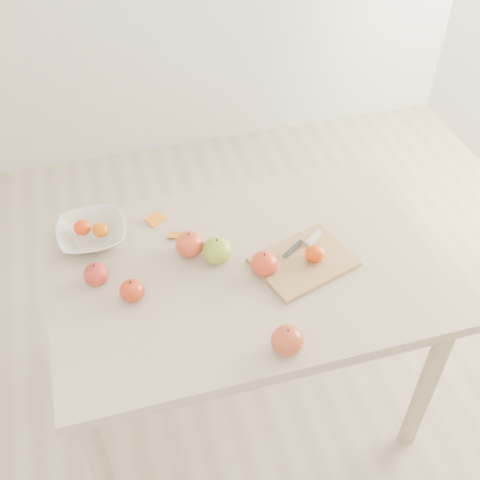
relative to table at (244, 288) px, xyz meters
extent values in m
plane|color=#C6B293|center=(0.00, 0.00, -0.65)|extent=(3.50, 3.50, 0.00)
cube|color=beige|center=(0.00, 0.00, 0.08)|extent=(1.20, 0.80, 0.04)
cylinder|color=#BCAA8E|center=(-0.54, 0.34, -0.30)|extent=(0.06, 0.06, 0.71)
cylinder|color=#BCAA8E|center=(0.54, 0.34, -0.30)|extent=(0.06, 0.06, 0.71)
cylinder|color=#BCAA8E|center=(-0.54, -0.34, -0.30)|extent=(0.06, 0.06, 0.71)
cylinder|color=#BCAA8E|center=(0.54, -0.34, -0.30)|extent=(0.06, 0.06, 0.71)
cube|color=tan|center=(0.18, -0.04, 0.11)|extent=(0.34, 0.29, 0.02)
ellipsoid|color=#CE4607|center=(0.21, -0.05, 0.14)|extent=(0.06, 0.06, 0.05)
imported|color=silver|center=(-0.44, 0.25, 0.13)|extent=(0.22, 0.22, 0.05)
ellipsoid|color=#E14007|center=(-0.47, 0.26, 0.15)|extent=(0.06, 0.06, 0.05)
ellipsoid|color=#D65D07|center=(-0.41, 0.24, 0.15)|extent=(0.05, 0.05, 0.05)
cube|color=orange|center=(-0.23, 0.28, 0.10)|extent=(0.07, 0.07, 0.01)
cube|color=orange|center=(-0.18, 0.19, 0.10)|extent=(0.06, 0.05, 0.01)
cube|color=silver|center=(0.24, 0.04, 0.12)|extent=(0.07, 0.06, 0.01)
cube|color=#36393D|center=(0.16, 0.01, 0.12)|extent=(0.09, 0.07, 0.00)
ellipsoid|color=olive|center=(-0.07, 0.05, 0.14)|extent=(0.09, 0.09, 0.08)
ellipsoid|color=#A41E22|center=(0.05, -0.04, 0.14)|extent=(0.08, 0.08, 0.08)
ellipsoid|color=#9D0B0D|center=(-0.35, -0.03, 0.13)|extent=(0.07, 0.07, 0.07)
ellipsoid|color=maroon|center=(0.03, -0.33, 0.14)|extent=(0.09, 0.09, 0.08)
ellipsoid|color=maroon|center=(-0.45, 0.06, 0.13)|extent=(0.08, 0.08, 0.07)
ellipsoid|color=#A71718|center=(-0.15, 0.10, 0.14)|extent=(0.09, 0.09, 0.08)
camera|label=1|loc=(-0.36, -1.23, 1.47)|focal=45.00mm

